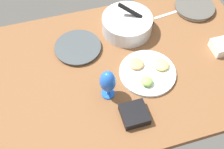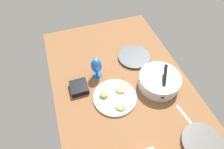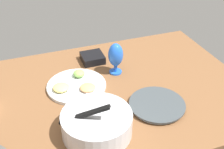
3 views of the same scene
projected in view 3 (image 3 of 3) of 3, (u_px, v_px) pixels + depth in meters
The scene contains 6 objects.
ground_plane at pixel (100, 96), 150.61cm from camera, with size 160.00×104.00×4.00cm, color brown.
dinner_plate_left at pixel (157, 105), 139.75cm from camera, with size 27.67×27.67×2.18cm.
mixing_bowl at pixel (97, 123), 122.98cm from camera, with size 31.27×30.90×18.16cm.
fruit_platter at pixel (76, 85), 152.68cm from camera, with size 31.72×31.72×5.57cm.
hurricane_glass_blue at pixel (116, 56), 159.50cm from camera, with size 8.46×8.46×18.73cm.
square_bowl_black at pixel (92, 58), 174.68cm from camera, with size 13.09×13.09×4.66cm.
Camera 3 is at (33.92, 113.64, 91.75)cm, focal length 45.68 mm.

